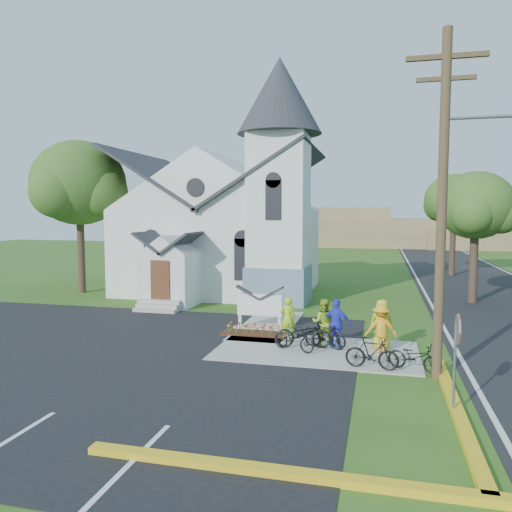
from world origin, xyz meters
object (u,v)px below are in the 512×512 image
(stop_sign, at_px, (457,342))
(cyclist_4, at_px, (382,324))
(utility_pole, at_px, (445,194))
(cyclist_0, at_px, (288,318))
(bike_1, at_px, (325,335))
(bike_0, at_px, (294,338))
(bike_2, at_px, (303,333))
(cyclist_2, at_px, (337,324))
(cyclist_3, at_px, (381,328))
(cyclist_1, at_px, (323,322))
(bike_3, at_px, (372,353))
(bike_4, at_px, (415,357))
(church_sign, at_px, (260,305))

(stop_sign, relative_size, cyclist_4, 1.41)
(utility_pole, bearing_deg, cyclist_0, 147.43)
(cyclist_4, bearing_deg, cyclist_0, -7.81)
(utility_pole, bearing_deg, bike_1, 147.38)
(bike_0, bearing_deg, bike_2, -4.19)
(cyclist_2, distance_m, cyclist_3, 1.54)
(cyclist_0, height_order, cyclist_4, cyclist_4)
(cyclist_1, bearing_deg, bike_3, 127.05)
(cyclist_3, distance_m, cyclist_4, 0.53)
(bike_1, height_order, cyclist_2, cyclist_2)
(stop_sign, distance_m, cyclist_2, 6.09)
(cyclist_2, bearing_deg, cyclist_1, -12.46)
(stop_sign, bearing_deg, bike_1, 126.18)
(bike_2, bearing_deg, bike_3, -136.10)
(utility_pole, distance_m, cyclist_2, 5.98)
(cyclist_0, relative_size, bike_0, 0.98)
(bike_2, bearing_deg, bike_4, -123.99)
(cyclist_3, bearing_deg, bike_1, -8.96)
(cyclist_0, distance_m, cyclist_4, 3.51)
(bike_0, distance_m, cyclist_2, 1.62)
(cyclist_4, bearing_deg, bike_2, 12.00)
(cyclist_1, bearing_deg, bike_4, 143.69)
(bike_1, relative_size, bike_4, 0.93)
(bike_3, height_order, bike_4, bike_3)
(bike_2, xyz_separation_m, bike_4, (3.70, -1.80, -0.08))
(bike_1, distance_m, cyclist_2, 0.58)
(utility_pole, relative_size, stop_sign, 4.03)
(church_sign, height_order, bike_2, church_sign)
(stop_sign, xyz_separation_m, cyclist_3, (-1.73, 4.93, -0.89))
(bike_3, xyz_separation_m, bike_4, (1.27, 0.10, -0.06))
(cyclist_3, bearing_deg, cyclist_1, -18.18)
(bike_0, bearing_deg, cyclist_2, -41.77)
(cyclist_0, height_order, bike_4, cyclist_0)
(utility_pole, relative_size, bike_2, 5.08)
(bike_1, height_order, bike_4, bike_1)
(stop_sign, xyz_separation_m, bike_1, (-3.65, 4.99, -1.27))
(bike_4, bearing_deg, cyclist_0, 80.21)
(cyclist_1, distance_m, bike_2, 0.87)
(bike_3, bearing_deg, cyclist_3, 0.53)
(cyclist_1, relative_size, cyclist_4, 0.97)
(stop_sign, xyz_separation_m, bike_2, (-4.43, 4.90, -1.22))
(cyclist_1, height_order, cyclist_3, cyclist_1)
(utility_pole, height_order, cyclist_3, utility_pole)
(bike_0, relative_size, cyclist_4, 0.93)
(cyclist_0, distance_m, bike_3, 4.36)
(cyclist_1, height_order, cyclist_4, cyclist_4)
(stop_sign, bearing_deg, church_sign, 131.88)
(utility_pole, relative_size, cyclist_4, 5.67)
(church_sign, xyz_separation_m, bike_3, (4.63, -4.40, -0.48))
(bike_2, relative_size, cyclist_3, 1.16)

